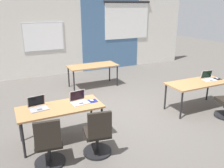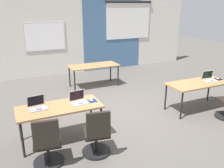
% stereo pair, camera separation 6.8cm
% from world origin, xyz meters
% --- Properties ---
extents(ground_plane, '(24.00, 24.00, 0.00)m').
position_xyz_m(ground_plane, '(0.00, 0.00, 0.00)').
color(ground_plane, '#56514C').
extents(back_wall_assembly, '(10.00, 0.27, 2.80)m').
position_xyz_m(back_wall_assembly, '(0.04, 4.20, 1.41)').
color(back_wall_assembly, silver).
rests_on(back_wall_assembly, ground).
extents(desk_near_left, '(1.60, 0.70, 0.72)m').
position_xyz_m(desk_near_left, '(-1.75, -0.60, 0.66)').
color(desk_near_left, '#A37547').
rests_on(desk_near_left, ground).
extents(desk_near_right, '(1.60, 0.70, 0.72)m').
position_xyz_m(desk_near_right, '(1.75, -0.60, 0.66)').
color(desk_near_right, '#A37547').
rests_on(desk_near_right, ground).
extents(desk_far_center, '(1.60, 0.70, 0.72)m').
position_xyz_m(desk_far_center, '(0.00, 2.20, 0.66)').
color(desk_far_center, '#A37547').
rests_on(desk_far_center, ground).
extents(laptop_near_left_inner, '(0.36, 0.31, 0.24)m').
position_xyz_m(laptop_near_left_inner, '(-1.35, -0.56, 0.77)').
color(laptop_near_left_inner, silver).
rests_on(laptop_near_left_inner, desk_near_left).
extents(mousepad_near_left_inner, '(0.22, 0.19, 0.00)m').
position_xyz_m(mousepad_near_left_inner, '(-1.10, -0.60, 0.72)').
color(mousepad_near_left_inner, navy).
rests_on(mousepad_near_left_inner, desk_near_left).
extents(mouse_near_left_inner, '(0.09, 0.11, 0.03)m').
position_xyz_m(mouse_near_left_inner, '(-1.10, -0.60, 0.74)').
color(mouse_near_left_inner, silver).
rests_on(mouse_near_left_inner, mousepad_near_left_inner).
extents(chair_near_left_inner, '(0.52, 0.57, 0.92)m').
position_xyz_m(chair_near_left_inner, '(-1.29, -1.37, 0.38)').
color(chair_near_left_inner, black).
rests_on(chair_near_left_inner, ground).
extents(laptop_near_right_end, '(0.36, 0.31, 0.23)m').
position_xyz_m(laptop_near_right_end, '(2.16, -0.56, 0.77)').
color(laptop_near_right_end, silver).
rests_on(laptop_near_right_end, desk_near_right).
extents(mousepad_near_right_end, '(0.22, 0.19, 0.00)m').
position_xyz_m(mousepad_near_right_end, '(2.42, -0.61, 0.72)').
color(mousepad_near_right_end, black).
rests_on(mousepad_near_right_end, desk_near_right).
extents(mouse_near_right_end, '(0.07, 0.11, 0.03)m').
position_xyz_m(mouse_near_right_end, '(2.42, -0.61, 0.74)').
color(mouse_near_right_end, '#B2B2B7').
rests_on(mouse_near_right_end, mousepad_near_right_end).
extents(laptop_near_left_end, '(0.36, 0.32, 0.23)m').
position_xyz_m(laptop_near_left_end, '(-2.14, -0.50, 0.77)').
color(laptop_near_left_end, '#9E9EA3').
rests_on(laptop_near_left_end, desk_near_left).
extents(chair_near_left_end, '(0.52, 0.57, 0.92)m').
position_xyz_m(chair_near_left_end, '(-2.13, -1.31, 0.38)').
color(chair_near_left_end, black).
rests_on(chair_near_left_end, ground).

